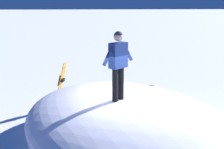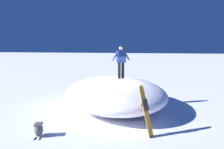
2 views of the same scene
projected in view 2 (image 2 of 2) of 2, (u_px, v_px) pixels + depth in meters
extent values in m
plane|color=white|center=(111.00, 108.00, 10.49)|extent=(240.00, 240.00, 0.00)
ellipsoid|color=white|center=(115.00, 93.00, 10.61)|extent=(7.27, 8.10, 1.43)
cylinder|color=black|center=(119.00, 71.00, 10.51)|extent=(0.14, 0.14, 0.78)
cylinder|color=black|center=(123.00, 70.00, 10.59)|extent=(0.14, 0.14, 0.78)
cube|color=navy|center=(121.00, 57.00, 10.47)|extent=(0.47, 0.45, 0.58)
sphere|color=beige|center=(121.00, 48.00, 10.42)|extent=(0.21, 0.21, 0.21)
cylinder|color=navy|center=(116.00, 56.00, 10.33)|extent=(0.33, 0.31, 0.49)
cylinder|color=navy|center=(127.00, 56.00, 10.59)|extent=(0.33, 0.31, 0.49)
sphere|color=#333842|center=(121.00, 48.00, 10.41)|extent=(0.20, 0.20, 0.20)
cube|color=orange|center=(146.00, 113.00, 7.03)|extent=(0.48, 0.41, 1.55)
cylinder|color=orange|center=(142.00, 90.00, 7.05)|extent=(0.18, 0.31, 0.29)
cube|color=black|center=(146.00, 105.00, 7.00)|extent=(0.18, 0.27, 0.37)
cube|color=black|center=(144.00, 105.00, 7.06)|extent=(0.15, 0.21, 0.12)
cube|color=black|center=(147.00, 122.00, 7.05)|extent=(0.15, 0.21, 0.12)
ellipsoid|color=maroon|center=(91.00, 90.00, 14.10)|extent=(0.34, 0.45, 0.31)
ellipsoid|color=maroon|center=(90.00, 91.00, 13.93)|extent=(0.22, 0.15, 0.15)
cube|color=maroon|center=(91.00, 88.00, 14.09)|extent=(0.28, 0.38, 0.06)
cylinder|color=maroon|center=(92.00, 92.00, 14.33)|extent=(0.09, 0.28, 0.04)
cylinder|color=maroon|center=(90.00, 91.00, 14.35)|extent=(0.09, 0.28, 0.04)
ellipsoid|color=#4C4C51|center=(39.00, 130.00, 7.04)|extent=(0.38, 0.43, 0.46)
ellipsoid|color=slate|center=(40.00, 130.00, 7.21)|extent=(0.23, 0.17, 0.22)
cube|color=#4C4C51|center=(38.00, 124.00, 7.02)|extent=(0.32, 0.36, 0.06)
cylinder|color=#4C4C51|center=(35.00, 138.00, 6.87)|extent=(0.12, 0.24, 0.04)
cylinder|color=#4C4C51|center=(40.00, 138.00, 6.88)|extent=(0.12, 0.24, 0.04)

